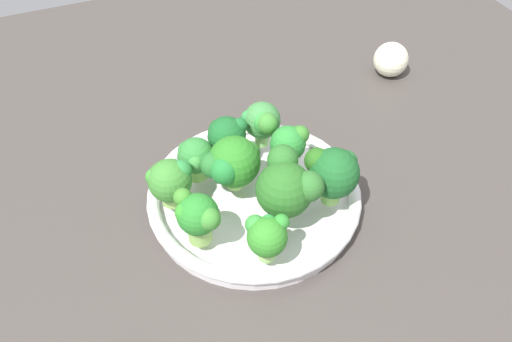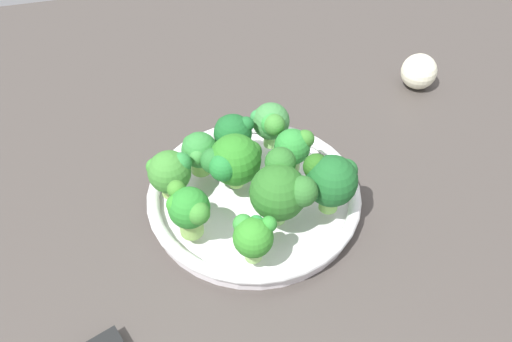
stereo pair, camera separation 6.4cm
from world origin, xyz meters
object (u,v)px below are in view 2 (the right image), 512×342
bowl (256,196)px  broccoli_floret_6 (189,209)px  broccoli_floret_1 (199,152)px  garlic_bulb (419,71)px  broccoli_floret_5 (294,147)px  broccoli_floret_7 (281,189)px  broccoli_floret_9 (169,171)px  broccoli_floret_0 (233,161)px  broccoli_floret_2 (271,123)px  broccoli_floret_4 (234,133)px  broccoli_floret_3 (331,180)px  broccoli_floret_8 (253,236)px

bowl → broccoli_floret_6: 11.39cm
broccoli_floret_1 → garlic_bulb: bearing=-160.6°
broccoli_floret_5 → broccoli_floret_7: 8.45cm
broccoli_floret_9 → broccoli_floret_6: bearing=100.2°
broccoli_floret_0 → broccoli_floret_2: broccoli_floret_0 is taller
broccoli_floret_6 → broccoli_floret_4: bearing=-124.5°
broccoli_floret_0 → garlic_bulb: broccoli_floret_0 is taller
broccoli_floret_4 → broccoli_floret_3: bearing=128.0°
broccoli_floret_6 → broccoli_floret_7: bearing=176.8°
broccoli_floret_1 → broccoli_floret_7: broccoli_floret_7 is taller
broccoli_floret_1 → broccoli_floret_6: broccoli_floret_6 is taller
broccoli_floret_4 → garlic_bulb: bearing=-160.2°
broccoli_floret_9 → garlic_bulb: (-41.17, -15.90, -3.58)cm
broccoli_floret_5 → broccoli_floret_9: same height
bowl → garlic_bulb: 35.91cm
broccoli_floret_3 → broccoli_floret_6: size_ratio=1.17×
broccoli_floret_0 → broccoli_floret_1: bearing=-44.9°
bowl → broccoli_floret_5: broccoli_floret_5 is taller
broccoli_floret_6 → broccoli_floret_7: broccoli_floret_7 is taller
broccoli_floret_3 → broccoli_floret_4: bearing=-52.0°
broccoli_floret_1 → broccoli_floret_8: (-3.19, 14.55, 0.19)cm
broccoli_floret_9 → broccoli_floret_1: bearing=-145.1°
broccoli_floret_5 → broccoli_floret_7: bearing=62.3°
bowl → broccoli_floret_3: bearing=146.6°
broccoli_floret_7 → garlic_bulb: broccoli_floret_7 is taller
broccoli_floret_3 → garlic_bulb: broccoli_floret_3 is taller
broccoli_floret_2 → broccoli_floret_4: bearing=7.3°
garlic_bulb → broccoli_floret_1: bearing=19.4°
broccoli_floret_6 → garlic_bulb: bearing=-150.4°
broccoli_floret_0 → broccoli_floret_5: broccoli_floret_0 is taller
broccoli_floret_2 → broccoli_floret_8: broccoli_floret_2 is taller
broccoli_floret_8 → broccoli_floret_9: (7.23, -11.73, 0.08)cm
broccoli_floret_5 → broccoli_floret_8: 14.38cm
broccoli_floret_0 → garlic_bulb: (-33.61, -16.60, -4.17)cm
broccoli_floret_9 → garlic_bulb: bearing=-158.9°
broccoli_floret_0 → broccoli_floret_4: size_ratio=1.11×
broccoli_floret_2 → broccoli_floret_7: bearing=79.5°
broccoli_floret_4 → broccoli_floret_7: bearing=103.3°
bowl → broccoli_floret_5: 7.78cm
broccoli_floret_4 → broccoli_floret_0: bearing=75.8°
broccoli_floret_3 → garlic_bulb: size_ratio=1.35×
broccoli_floret_0 → garlic_bulb: 37.72cm
broccoli_floret_2 → broccoli_floret_3: (-3.76, 11.89, 0.39)cm
broccoli_floret_9 → broccoli_floret_5: bearing=-179.8°
broccoli_floret_0 → broccoli_floret_1: (3.53, -3.51, -0.86)cm
broccoli_floret_5 → broccoli_floret_8: bearing=55.1°
broccoli_floret_7 → garlic_bulb: 37.99cm
broccoli_floret_2 → broccoli_floret_4: 5.07cm
broccoli_floret_4 → broccoli_floret_6: size_ratio=1.03×
broccoli_floret_4 → broccoli_floret_6: (7.60, 11.05, -0.13)cm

